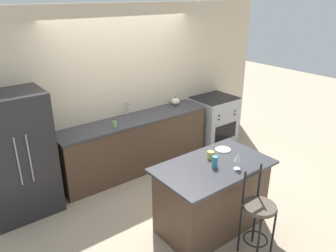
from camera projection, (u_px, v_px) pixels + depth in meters
name	position (u px, v px, depth m)	size (l,w,h in m)	color
ground_plane	(147.00, 176.00, 5.44)	(18.00, 18.00, 0.00)	tan
wall_back	(124.00, 90.00, 5.39)	(6.00, 0.07, 2.70)	beige
back_counter	(135.00, 144.00, 5.51)	(2.65, 0.62, 0.94)	#4C3828
sink_faucet	(128.00, 107.00, 5.42)	(0.02, 0.13, 0.22)	#ADAFB5
kitchen_island	(212.00, 196.00, 4.13)	(1.44, 0.85, 0.90)	#4C3828
refrigerator	(18.00, 156.00, 4.29)	(0.86, 0.69, 1.71)	#232326
oven_range	(213.00, 121.00, 6.46)	(0.77, 0.69, 0.97)	#ADAFB5
bar_stool_near	(258.00, 214.00, 3.65)	(0.37, 0.37, 1.08)	black
dinner_plate	(223.00, 149.00, 4.33)	(0.21, 0.21, 0.02)	beige
wine_glass	(238.00, 157.00, 3.82)	(0.08, 0.08, 0.21)	white
coffee_mug	(211.00, 155.00, 4.10)	(0.12, 0.09, 0.10)	#C1B251
tumbler_cup	(215.00, 162.00, 3.89)	(0.07, 0.07, 0.14)	teal
pumpkin_decoration	(175.00, 101.00, 5.95)	(0.16, 0.16, 0.15)	beige
soap_bottle	(115.00, 124.00, 4.95)	(0.05, 0.05, 0.13)	#89B260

